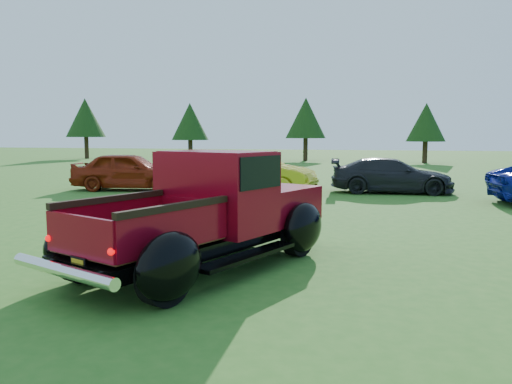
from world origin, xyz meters
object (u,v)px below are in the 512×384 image
tree_west (190,122)px  pickup_truck (217,210)px  tree_mid_right (426,122)px  show_car_yellow (255,173)px  show_car_red (129,171)px  show_car_grey (391,175)px  tree_mid_left (306,118)px  tree_far_west (85,118)px

tree_west → pickup_truck: bearing=-68.0°
tree_mid_right → pickup_truck: bearing=-100.7°
tree_west → show_car_yellow: (10.38, -20.39, -2.39)m
tree_mid_right → pickup_truck: size_ratio=0.83×
pickup_truck → show_car_red: size_ratio=1.25×
tree_mid_right → show_car_grey: size_ratio=1.02×
tree_mid_left → show_car_yellow: bearing=-86.5°
show_car_grey → pickup_truck: bearing=160.3°
tree_west → tree_mid_left: tree_mid_left is taller
pickup_truck → show_car_grey: bearing=96.8°
tree_mid_left → pickup_truck: size_ratio=0.95×
tree_mid_left → show_car_grey: (6.15, -21.07, -2.75)m
tree_mid_left → show_car_red: 22.93m
tree_far_west → show_car_grey: (25.15, -20.07, -2.89)m
tree_mid_left → show_car_grey: size_ratio=1.15×
pickup_truck → tree_mid_right: bearing=101.5°
show_car_red → show_car_yellow: show_car_red is taller
tree_west → tree_mid_right: (18.00, 1.00, -0.14)m
tree_far_west → tree_mid_right: size_ratio=1.18×
tree_far_west → tree_west: 10.06m
tree_mid_left → show_car_grey: tree_mid_left is taller
tree_west → show_car_grey: size_ratio=1.06×
tree_mid_left → pickup_truck: tree_mid_left is taller
tree_far_west → show_car_grey: tree_far_west is taller
tree_west → tree_far_west: bearing=174.3°
tree_mid_right → pickup_truck: (-5.87, -31.02, -2.10)m
tree_mid_left → tree_west: bearing=-167.5°
tree_west → pickup_truck: size_ratio=0.87×
tree_mid_right → pickup_truck: 31.64m
show_car_grey → tree_mid_left: bearing=12.1°
pickup_truck → show_car_yellow: 9.78m
tree_west → show_car_grey: (15.15, -19.07, -2.48)m
tree_mid_left → show_car_yellow: size_ratio=1.15×
tree_mid_right → show_car_red: (-12.50, -21.51, -2.25)m
tree_far_west → show_car_red: size_ratio=1.23×
tree_mid_right → show_car_grey: tree_mid_right is taller
pickup_truck → show_car_grey: size_ratio=1.22×
show_car_red → show_car_yellow: bearing=-97.9°
tree_west → show_car_yellow: size_ratio=1.05×
tree_mid_left → show_car_red: size_ratio=1.18×
tree_far_west → show_car_yellow: 29.68m
tree_far_west → show_car_yellow: size_ratio=1.19×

